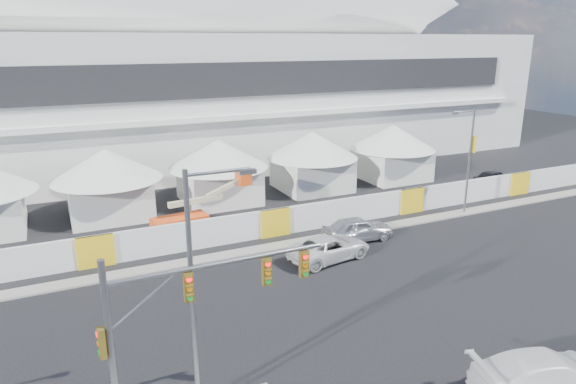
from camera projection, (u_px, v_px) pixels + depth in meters
name	position (u px, v px, depth m)	size (l,w,h in m)	color
ground	(284.00, 372.00, 21.54)	(160.00, 160.00, 0.00)	black
far_curb	(447.00, 215.00, 40.56)	(80.00, 1.20, 0.12)	gray
stadium	(200.00, 76.00, 58.38)	(80.00, 24.80, 21.98)	silver
tent_row	(165.00, 171.00, 41.64)	(53.40, 8.40, 5.40)	white
hoarding_fence	(275.00, 222.00, 36.28)	(70.00, 0.25, 2.00)	white
scaffold_tower	(478.00, 96.00, 69.90)	(4.40, 4.40, 12.00)	#595B60
sedan_silver	(358.00, 229.00, 35.46)	(5.01, 2.02, 1.71)	silver
pickup_curb	(329.00, 247.00, 32.47)	(5.54, 2.55, 1.54)	silver
pickup_near	(547.00, 375.00, 19.97)	(6.03, 2.45, 1.75)	white
lot_car_b	(493.00, 178.00, 48.96)	(4.54, 1.83, 1.55)	black
traffic_mast	(166.00, 334.00, 17.21)	(7.99, 0.66, 6.81)	gray
streetlight_median	(198.00, 278.00, 17.80)	(2.55, 0.26, 9.22)	gray
streetlight_curb	(468.00, 154.00, 39.85)	(2.50, 0.56, 8.42)	gray
boom_lift	(190.00, 217.00, 37.19)	(7.80, 2.17, 3.91)	#F85317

